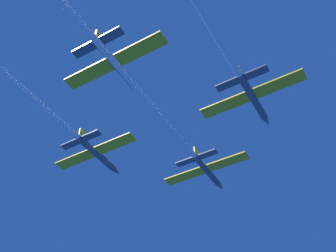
# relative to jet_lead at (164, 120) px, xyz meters

# --- Properties ---
(jet_lead) EXTENTS (16.46, 53.58, 2.73)m
(jet_lead) POSITION_rel_jet_lead_xyz_m (0.00, 0.00, 0.00)
(jet_lead) COLOR #4C5660
(jet_left_wing) EXTENTS (16.46, 51.01, 2.73)m
(jet_left_wing) POSITION_rel_jet_lead_xyz_m (-14.91, -12.81, 0.36)
(jet_left_wing) COLOR #4C5660
(jet_right_wing) EXTENTS (16.46, 48.35, 2.73)m
(jet_right_wing) POSITION_rel_jet_lead_xyz_m (14.11, -10.52, 0.24)
(jet_right_wing) COLOR #4C5660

